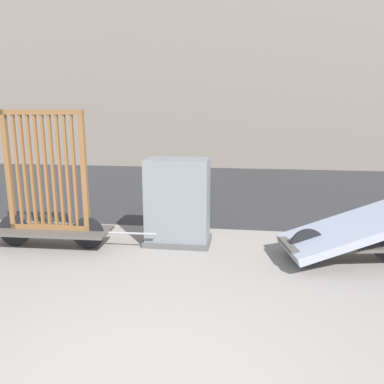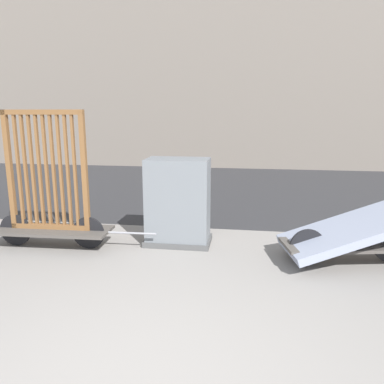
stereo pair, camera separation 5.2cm
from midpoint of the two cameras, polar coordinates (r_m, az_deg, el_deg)
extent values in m
cube|color=#2D2D30|center=(9.93, 3.68, 0.69)|extent=(56.00, 7.19, 0.01)
cube|color=#4C4742|center=(5.88, -20.97, -5.50)|extent=(1.75, 0.63, 0.04)
cylinder|color=black|center=(5.65, -15.83, -6.05)|extent=(0.47, 0.05, 0.47)
cylinder|color=black|center=(6.16, -25.65, -5.32)|extent=(0.47, 0.05, 0.47)
cylinder|color=gray|center=(5.44, -9.40, -6.24)|extent=(0.70, 0.05, 0.03)
cube|color=brown|center=(5.86, -21.01, -4.99)|extent=(1.19, 0.11, 0.07)
cube|color=brown|center=(5.63, -22.27, 11.20)|extent=(1.19, 0.11, 0.07)
cube|color=brown|center=(5.97, -26.40, 2.93)|extent=(0.07, 0.07, 1.71)
cube|color=brown|center=(5.45, -16.39, 2.94)|extent=(0.07, 0.07, 1.71)
cube|color=brown|center=(5.90, -25.25, 2.93)|extent=(0.04, 0.05, 1.64)
cube|color=brown|center=(5.84, -24.37, 2.94)|extent=(0.04, 0.05, 1.64)
cube|color=brown|center=(5.79, -23.47, 2.94)|extent=(0.04, 0.05, 1.64)
cube|color=brown|center=(5.74, -22.55, 2.94)|extent=(0.04, 0.05, 1.64)
cube|color=brown|center=(5.69, -21.62, 2.94)|extent=(0.04, 0.05, 1.64)
cube|color=brown|center=(5.64, -20.68, 2.94)|extent=(0.04, 0.05, 1.64)
cube|color=brown|center=(5.60, -19.71, 2.95)|extent=(0.04, 0.05, 1.64)
cube|color=brown|center=(5.55, -18.73, 2.94)|extent=(0.04, 0.05, 1.64)
cube|color=brown|center=(5.51, -17.74, 2.94)|extent=(0.04, 0.05, 1.64)
cube|color=#4C4742|center=(5.36, 22.62, -7.33)|extent=(1.82, 0.91, 0.04)
cylinder|color=black|center=(5.14, 16.89, -7.93)|extent=(0.47, 0.13, 0.47)
cube|color=#8C93A8|center=(5.29, 22.80, -5.21)|extent=(1.85, 1.25, 0.64)
cube|color=#4C4C4C|center=(5.74, -2.40, -7.38)|extent=(0.98, 0.61, 0.08)
cube|color=slate|center=(5.57, -2.45, -1.50)|extent=(0.92, 0.55, 1.29)
camera|label=1|loc=(0.03, -90.29, -0.06)|focal=35.00mm
camera|label=2|loc=(0.03, 89.71, 0.06)|focal=35.00mm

